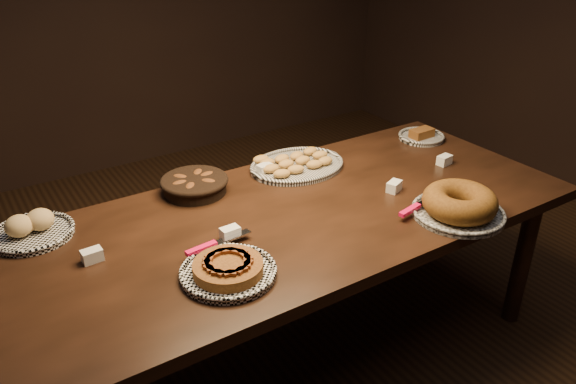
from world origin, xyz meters
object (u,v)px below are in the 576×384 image
madeleine_platter (296,164)px  apple_tart_plate (228,269)px  buffet_table (289,230)px  bundt_cake_plate (459,205)px

madeleine_platter → apple_tart_plate: bearing=-129.5°
buffet_table → apple_tart_plate: size_ratio=6.74×
apple_tart_plate → bundt_cake_plate: bundt_cake_plate is taller
madeleine_platter → bundt_cake_plate: (0.29, -0.73, 0.03)m
buffet_table → bundt_cake_plate: size_ratio=5.82×
bundt_cake_plate → buffet_table: bearing=152.2°
madeleine_platter → bundt_cake_plate: 0.78m
bundt_cake_plate → madeleine_platter: bearing=118.1°
buffet_table → apple_tart_plate: apple_tart_plate is taller
buffet_table → madeleine_platter: madeleine_platter is taller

